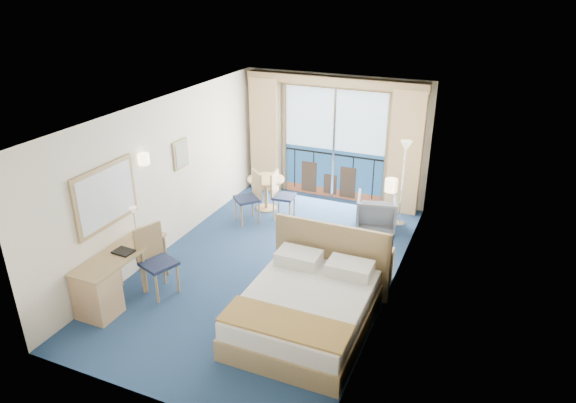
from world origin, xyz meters
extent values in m
plane|color=navy|center=(0.00, 0.00, 0.00)|extent=(6.50, 6.50, 0.00)
cube|color=beige|center=(0.00, 3.26, 1.35)|extent=(4.00, 0.02, 2.70)
cube|color=beige|center=(0.00, -3.26, 1.35)|extent=(4.00, 0.02, 2.70)
cube|color=beige|center=(-2.01, 0.00, 1.35)|extent=(0.02, 6.50, 2.70)
cube|color=beige|center=(2.01, 0.00, 1.35)|extent=(0.02, 6.50, 2.70)
cube|color=white|center=(0.00, 0.00, 2.71)|extent=(4.00, 6.50, 0.02)
cube|color=navy|center=(0.00, 3.22, 0.56)|extent=(2.20, 0.02, 1.08)
cube|color=#C2E2FF|center=(0.00, 3.22, 1.76)|extent=(2.20, 0.02, 1.32)
cube|color=brown|center=(0.00, 3.22, 0.10)|extent=(2.20, 0.02, 0.20)
cube|color=black|center=(0.00, 3.22, 1.00)|extent=(2.20, 0.02, 0.04)
cube|color=tan|center=(0.00, 3.21, 2.46)|extent=(2.36, 0.03, 0.12)
cube|color=tan|center=(-1.15, 3.21, 1.20)|extent=(0.06, 0.03, 2.40)
cube|color=tan|center=(1.15, 3.21, 1.20)|extent=(0.06, 0.03, 2.40)
cube|color=silver|center=(0.00, 3.21, 1.20)|extent=(0.05, 0.02, 2.40)
cube|color=#3A281A|center=(0.35, 3.21, 0.40)|extent=(0.35, 0.02, 0.70)
cube|color=#3A281A|center=(-0.55, 3.21, 0.40)|extent=(0.35, 0.02, 0.70)
cube|color=#3A281A|center=(-0.05, 3.21, 0.30)|extent=(0.30, 0.02, 0.45)
cube|color=black|center=(-0.90, 3.22, 0.55)|extent=(0.02, 0.01, 0.90)
cube|color=black|center=(-0.45, 3.22, 0.55)|extent=(0.03, 0.01, 0.90)
cube|color=black|center=(0.00, 3.22, 0.55)|extent=(0.03, 0.01, 0.90)
cube|color=black|center=(0.45, 3.22, 0.55)|extent=(0.03, 0.01, 0.90)
cube|color=black|center=(0.90, 3.22, 0.55)|extent=(0.02, 0.01, 0.90)
cube|color=tan|center=(-1.55, 3.07, 1.28)|extent=(0.65, 0.22, 2.55)
cube|color=tan|center=(1.55, 3.07, 1.28)|extent=(0.65, 0.22, 2.55)
cube|color=tan|center=(0.00, 3.10, 2.58)|extent=(3.80, 0.25, 0.18)
cube|color=tan|center=(-1.98, -1.50, 1.55)|extent=(0.04, 1.25, 0.95)
cube|color=#ABB7BE|center=(-1.95, -1.50, 1.55)|extent=(0.01, 1.12, 0.82)
cube|color=tan|center=(-1.98, 0.45, 1.60)|extent=(0.03, 0.42, 0.52)
cube|color=slate|center=(-1.96, 0.45, 1.60)|extent=(0.01, 0.34, 0.44)
cylinder|color=#FFE0B2|center=(-1.94, -0.60, 1.85)|extent=(0.18, 0.18, 0.18)
cylinder|color=#FFE0B2|center=(1.94, -0.15, 1.85)|extent=(0.18, 0.18, 0.18)
cube|color=tan|center=(1.14, -1.37, 0.16)|extent=(1.67, 2.09, 0.31)
cube|color=white|center=(1.14, -1.37, 0.44)|extent=(1.61, 2.03, 0.26)
cube|color=#B29745|center=(1.14, -2.05, 0.59)|extent=(1.65, 0.57, 0.03)
cube|color=white|center=(0.75, -0.62, 0.67)|extent=(0.65, 0.42, 0.19)
cube|color=white|center=(1.54, -0.62, 0.67)|extent=(0.65, 0.42, 0.19)
cube|color=tan|center=(1.14, -0.28, 0.57)|extent=(1.83, 0.06, 1.15)
cube|color=tan|center=(1.76, 0.21, 0.29)|extent=(0.44, 0.42, 0.58)
cube|color=white|center=(1.79, 0.17, 0.63)|extent=(0.21, 0.17, 0.09)
imported|color=#474D56|center=(1.27, 2.07, 0.35)|extent=(0.90, 0.92, 0.70)
cylinder|color=silver|center=(1.66, 2.44, 0.02)|extent=(0.24, 0.24, 0.03)
cylinder|color=silver|center=(1.66, 2.44, 0.81)|extent=(0.03, 0.03, 1.62)
cone|color=beige|center=(1.66, 2.44, 1.62)|extent=(0.22, 0.22, 0.19)
cube|color=tan|center=(-1.71, -1.67, 0.73)|extent=(0.55, 1.60, 0.04)
cube|color=tan|center=(-1.71, -2.22, 0.36)|extent=(0.52, 0.48, 0.71)
cylinder|color=tan|center=(-1.96, -1.47, 0.36)|extent=(0.05, 0.05, 0.71)
cylinder|color=tan|center=(-1.47, -1.47, 0.36)|extent=(0.05, 0.05, 0.71)
cylinder|color=tan|center=(-1.96, -0.92, 0.36)|extent=(0.05, 0.05, 0.71)
cylinder|color=tan|center=(-1.47, -0.92, 0.36)|extent=(0.05, 0.05, 0.71)
cube|color=#1E2646|center=(-1.24, -1.39, 0.52)|extent=(0.60, 0.60, 0.06)
cube|color=tan|center=(-1.45, -1.32, 0.81)|extent=(0.20, 0.45, 0.55)
cylinder|color=tan|center=(-1.13, -1.63, 0.25)|extent=(0.04, 0.04, 0.50)
cylinder|color=tan|center=(-1.00, -1.28, 0.25)|extent=(0.04, 0.04, 0.50)
cylinder|color=tan|center=(-1.48, -1.50, 0.25)|extent=(0.04, 0.04, 0.50)
cylinder|color=tan|center=(-1.35, -1.15, 0.25)|extent=(0.04, 0.04, 0.50)
cube|color=black|center=(-1.66, -1.64, 0.77)|extent=(0.31, 0.24, 0.03)
cylinder|color=silver|center=(-1.80, -1.16, 0.78)|extent=(0.13, 0.13, 0.02)
cylinder|color=silver|center=(-1.80, -1.16, 0.99)|extent=(0.02, 0.02, 0.44)
cone|color=beige|center=(-1.80, -1.16, 1.21)|extent=(0.12, 0.12, 0.11)
cylinder|color=tan|center=(-1.08, 2.07, 0.67)|extent=(0.76, 0.76, 0.04)
cylinder|color=tan|center=(-1.08, 2.07, 0.33)|extent=(0.08, 0.08, 0.67)
cylinder|color=tan|center=(-1.08, 2.07, 0.01)|extent=(0.42, 0.42, 0.03)
cube|color=#1E2646|center=(-0.56, 1.83, 0.46)|extent=(0.45, 0.45, 0.05)
cube|color=tan|center=(-0.76, 1.81, 0.72)|extent=(0.08, 0.42, 0.49)
cylinder|color=tan|center=(-0.38, 1.68, 0.22)|extent=(0.04, 0.04, 0.44)
cylinder|color=tan|center=(-0.41, 2.02, 0.22)|extent=(0.04, 0.04, 0.44)
cylinder|color=tan|center=(-0.71, 1.65, 0.22)|extent=(0.04, 0.04, 0.44)
cylinder|color=tan|center=(-0.75, 1.98, 0.22)|extent=(0.04, 0.04, 0.44)
cube|color=#1E2646|center=(-1.15, 1.36, 0.50)|extent=(0.63, 0.63, 0.05)
cube|color=tan|center=(-1.01, 1.52, 0.77)|extent=(0.36, 0.33, 0.53)
cylinder|color=tan|center=(-1.41, 1.35, 0.24)|extent=(0.04, 0.04, 0.48)
cylinder|color=tan|center=(-1.14, 1.11, 0.24)|extent=(0.04, 0.04, 0.48)
cylinder|color=tan|center=(-1.16, 1.62, 0.24)|extent=(0.04, 0.04, 0.48)
cylinder|color=tan|center=(-0.90, 1.37, 0.24)|extent=(0.04, 0.04, 0.48)
camera|label=1|loc=(3.22, -6.81, 4.55)|focal=32.00mm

